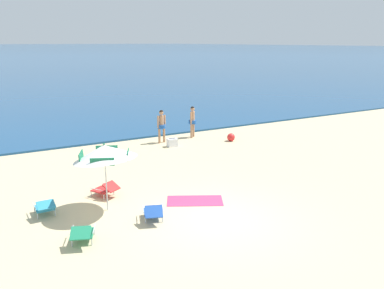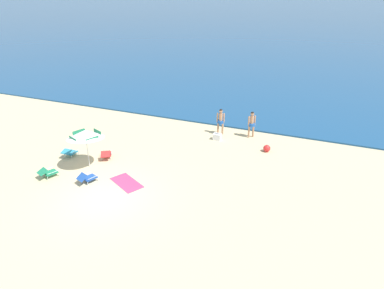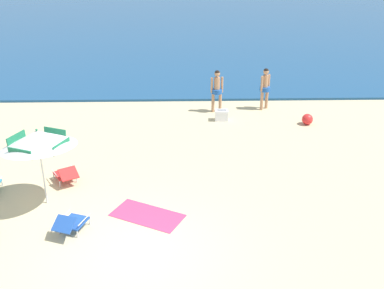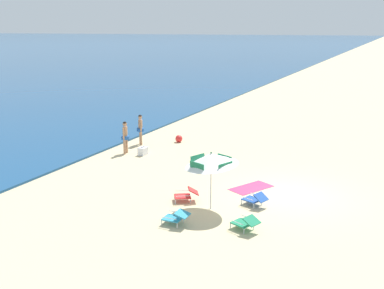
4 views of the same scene
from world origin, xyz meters
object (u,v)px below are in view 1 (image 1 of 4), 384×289
object	(u,v)px
beach_ball	(231,137)
beach_umbrella_striped_main	(104,152)
beach_towel	(195,201)
lounge_chair_spare_folded	(106,189)
cooler_box	(172,142)
lounge_chair_beside_umbrella	(153,212)
lounge_chair_under_umbrella	(45,207)
person_standing_near_shore	(192,120)
person_standing_beside	(162,124)
lounge_chair_facing_sea	(82,233)

from	to	relation	value
beach_ball	beach_umbrella_striped_main	bearing A→B (deg)	-147.06
beach_ball	beach_towel	bearing A→B (deg)	-132.70
lounge_chair_spare_folded	cooler_box	distance (m)	6.77
beach_umbrella_striped_main	lounge_chair_spare_folded	xyz separation A→B (m)	(0.28, 1.10, -1.58)
beach_umbrella_striped_main	lounge_chair_spare_folded	world-z (taller)	beach_umbrella_striped_main
lounge_chair_beside_umbrella	beach_towel	bearing A→B (deg)	21.23
lounge_chair_spare_folded	beach_towel	size ratio (longest dim) A/B	0.57
lounge_chair_spare_folded	lounge_chair_beside_umbrella	bearing A→B (deg)	-75.20
cooler_box	lounge_chair_under_umbrella	bearing A→B (deg)	-142.06
person_standing_near_shore	person_standing_beside	distance (m)	1.95
lounge_chair_facing_sea	person_standing_near_shore	distance (m)	11.95
lounge_chair_under_umbrella	lounge_chair_beside_umbrella	world-z (taller)	lounge_chair_beside_umbrella
lounge_chair_under_umbrella	beach_towel	distance (m)	4.60
beach_towel	beach_umbrella_striped_main	bearing A→B (deg)	165.85
beach_ball	person_standing_near_shore	bearing A→B (deg)	128.16
beach_umbrella_striped_main	beach_towel	world-z (taller)	beach_umbrella_striped_main
beach_umbrella_striped_main	person_standing_near_shore	size ratio (longest dim) A/B	1.56
cooler_box	beach_towel	size ratio (longest dim) A/B	0.28
beach_umbrella_striped_main	lounge_chair_beside_umbrella	xyz separation A→B (m)	(0.93, -1.36, -1.58)
lounge_chair_facing_sea	person_standing_near_shore	bearing A→B (deg)	47.19
lounge_chair_facing_sea	lounge_chair_under_umbrella	bearing A→B (deg)	103.94
lounge_chair_beside_umbrella	lounge_chair_facing_sea	size ratio (longest dim) A/B	1.01
lounge_chair_beside_umbrella	cooler_box	world-z (taller)	lounge_chair_beside_umbrella
cooler_box	beach_ball	distance (m)	3.19
person_standing_near_shore	beach_towel	size ratio (longest dim) A/B	0.93
person_standing_beside	beach_ball	size ratio (longest dim) A/B	4.13
person_standing_beside	beach_ball	xyz separation A→B (m)	(3.28, -1.45, -0.77)
lounge_chair_under_umbrella	beach_ball	world-z (taller)	lounge_chair_under_umbrella
beach_umbrella_striped_main	beach_towel	distance (m)	3.33
lounge_chair_under_umbrella	cooler_box	world-z (taller)	lounge_chair_under_umbrella
beach_umbrella_striped_main	lounge_chair_beside_umbrella	bearing A→B (deg)	-55.60
person_standing_beside	person_standing_near_shore	bearing A→B (deg)	7.54
lounge_chair_beside_umbrella	lounge_chair_spare_folded	bearing A→B (deg)	104.80
beach_ball	person_standing_beside	bearing A→B (deg)	156.15
cooler_box	beach_towel	xyz separation A→B (m)	(-2.41, -6.53, -0.20)
person_standing_beside	beach_towel	distance (m)	7.88
lounge_chair_spare_folded	beach_ball	bearing A→B (deg)	28.04
lounge_chair_beside_umbrella	beach_ball	xyz separation A→B (m)	(7.32, 6.71, -0.07)
person_standing_near_shore	lounge_chair_spare_folded	bearing A→B (deg)	-138.10
beach_umbrella_striped_main	lounge_chair_beside_umbrella	distance (m)	2.28
lounge_chair_beside_umbrella	person_standing_beside	bearing A→B (deg)	63.63
lounge_chair_beside_umbrella	beach_towel	size ratio (longest dim) A/B	0.57
person_standing_beside	beach_towel	bearing A→B (deg)	-107.00
beach_towel	beach_ball	bearing A→B (deg)	47.30
lounge_chair_spare_folded	beach_ball	distance (m)	9.04
lounge_chair_facing_sea	person_standing_near_shore	world-z (taller)	person_standing_near_shore
person_standing_near_shore	beach_towel	bearing A→B (deg)	-118.64
lounge_chair_under_umbrella	person_standing_beside	size ratio (longest dim) A/B	0.52
lounge_chair_under_umbrella	lounge_chair_spare_folded	bearing A→B (deg)	16.12
beach_umbrella_striped_main	lounge_chair_under_umbrella	bearing A→B (deg)	163.37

